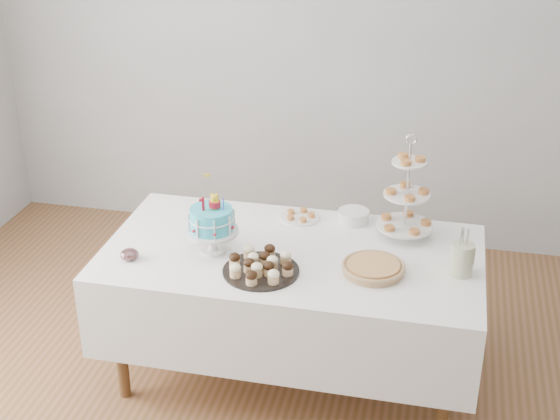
% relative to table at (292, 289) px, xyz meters
% --- Properties ---
extents(floor, '(5.00, 5.00, 0.00)m').
position_rel_table_xyz_m(floor, '(0.00, -0.30, -0.54)').
color(floor, brown).
rests_on(floor, ground).
extents(walls, '(5.04, 4.04, 2.70)m').
position_rel_table_xyz_m(walls, '(0.00, -0.30, 0.81)').
color(walls, gray).
rests_on(walls, floor).
extents(table, '(1.92, 1.02, 0.77)m').
position_rel_table_xyz_m(table, '(0.00, 0.00, 0.00)').
color(table, silver).
rests_on(table, floor).
extents(birthday_cake, '(0.27, 0.27, 0.42)m').
position_rel_table_xyz_m(birthday_cake, '(-0.39, -0.10, 0.34)').
color(birthday_cake, silver).
rests_on(birthday_cake, table).
extents(cupcake_tray, '(0.37, 0.37, 0.09)m').
position_rel_table_xyz_m(cupcake_tray, '(-0.10, -0.24, 0.27)').
color(cupcake_tray, black).
rests_on(cupcake_tray, table).
extents(pie, '(0.31, 0.31, 0.05)m').
position_rel_table_xyz_m(pie, '(0.43, -0.12, 0.26)').
color(pie, tan).
rests_on(pie, table).
extents(tiered_stand, '(0.29, 0.29, 0.57)m').
position_rel_table_xyz_m(tiered_stand, '(0.54, 0.29, 0.47)').
color(tiered_stand, silver).
rests_on(tiered_stand, table).
extents(plate_stack, '(0.17, 0.17, 0.07)m').
position_rel_table_xyz_m(plate_stack, '(0.26, 0.40, 0.26)').
color(plate_stack, silver).
rests_on(plate_stack, table).
extents(pastry_plate, '(0.22, 0.22, 0.03)m').
position_rel_table_xyz_m(pastry_plate, '(-0.03, 0.37, 0.24)').
color(pastry_plate, silver).
rests_on(pastry_plate, table).
extents(jam_bowl_a, '(0.09, 0.09, 0.06)m').
position_rel_table_xyz_m(jam_bowl_a, '(-0.77, -0.26, 0.25)').
color(jam_bowl_a, silver).
rests_on(jam_bowl_a, table).
extents(jam_bowl_b, '(0.10, 0.10, 0.06)m').
position_rel_table_xyz_m(jam_bowl_b, '(-0.44, 0.01, 0.26)').
color(jam_bowl_b, silver).
rests_on(jam_bowl_b, table).
extents(utensil_pitcher, '(0.12, 0.11, 0.25)m').
position_rel_table_xyz_m(utensil_pitcher, '(0.84, -0.05, 0.32)').
color(utensil_pitcher, beige).
rests_on(utensil_pitcher, table).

